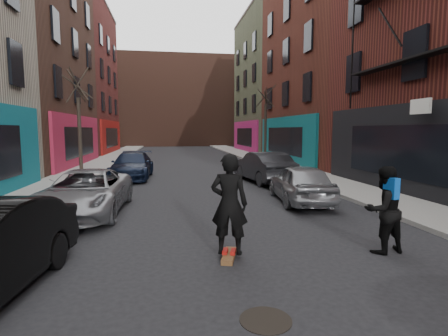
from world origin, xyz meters
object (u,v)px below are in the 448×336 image
object	(u,v)px
tree_right_far	(266,117)
parked_right_end	(263,167)
parked_left_far	(86,192)
skateboard	(229,256)
pedestrian	(384,209)
manhole	(266,320)
skateboarder	(229,204)
tree_left_far	(79,114)
parked_left_end	(132,165)
parked_right_far	(300,183)

from	to	relation	value
tree_right_far	parked_right_end	size ratio (longest dim) A/B	1.52
parked_left_far	skateboard	bearing A→B (deg)	-47.47
pedestrian	manhole	size ratio (longest dim) A/B	2.56
skateboarder	tree_left_far	bearing A→B (deg)	-49.86
skateboard	pedestrian	xyz separation A→B (m)	(3.18, -0.16, 0.85)
parked_left_end	parked_right_end	distance (m)	6.78
tree_right_far	pedestrian	xyz separation A→B (m)	(-3.20, -20.19, -2.63)
parked_left_far	pedestrian	xyz separation A→B (m)	(6.79, -4.43, 0.24)
parked_right_far	parked_right_end	size ratio (longest dim) A/B	0.89
tree_right_far	parked_right_end	bearing A→B (deg)	-106.21
parked_left_far	parked_left_end	distance (m)	7.71
tree_left_far	skateboarder	world-z (taller)	tree_left_far
skateboard	parked_right_end	bearing A→B (deg)	87.75
parked_right_end	manhole	size ratio (longest dim) A/B	6.40
parked_left_end	skateboard	bearing A→B (deg)	-73.20
parked_left_far	parked_right_far	bearing A→B (deg)	7.37
pedestrian	skateboarder	bearing A→B (deg)	-11.91
parked_left_end	parked_right_end	world-z (taller)	parked_right_end
parked_left_far	skateboard	xyz separation A→B (m)	(3.61, -4.27, -0.61)
tree_left_far	pedestrian	size ratio (longest dim) A/B	3.63
parked_left_far	parked_right_far	world-z (taller)	parked_right_far
tree_left_far	pedestrian	world-z (taller)	tree_left_far
pedestrian	parked_right_end	bearing A→B (deg)	-100.23
tree_left_far	tree_right_far	world-z (taller)	tree_right_far
skateboard	skateboarder	bearing A→B (deg)	16.92
parked_right_far	skateboard	bearing A→B (deg)	61.22
tree_left_far	pedestrian	distance (m)	17.09
parked_right_far	manhole	size ratio (longest dim) A/B	5.71
parked_left_far	tree_left_far	bearing A→B (deg)	106.16
parked_left_far	manhole	world-z (taller)	parked_left_far
parked_right_end	pedestrian	bearing A→B (deg)	81.62
parked_right_end	pedestrian	xyz separation A→B (m)	(-0.20, -9.87, 0.17)
skateboarder	pedestrian	world-z (taller)	skateboarder
parked_left_far	parked_right_end	distance (m)	8.86
skateboarder	pedestrian	distance (m)	3.19
tree_left_far	pedestrian	xyz separation A→B (m)	(9.20, -14.19, -2.48)
pedestrian	manhole	distance (m)	3.87
skateboarder	pedestrian	size ratio (longest dim) A/B	1.11
parked_left_end	manhole	bearing A→B (deg)	-75.08
tree_right_far	parked_right_far	world-z (taller)	tree_right_far
tree_left_far	manhole	bearing A→B (deg)	-69.50
tree_left_far	skateboarder	distance (m)	15.44
tree_left_far	skateboard	world-z (taller)	tree_left_far
skateboarder	manhole	xyz separation A→B (m)	(0.09, -2.31, -1.08)
parked_left_end	parked_right_far	size ratio (longest dim) A/B	1.18
parked_right_far	skateboard	size ratio (longest dim) A/B	4.99
parked_left_far	skateboarder	bearing A→B (deg)	-47.47
parked_left_end	tree_right_far	bearing A→B (deg)	43.28
tree_right_far	pedestrian	world-z (taller)	tree_right_far
manhole	parked_left_end	bearing A→B (deg)	102.29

